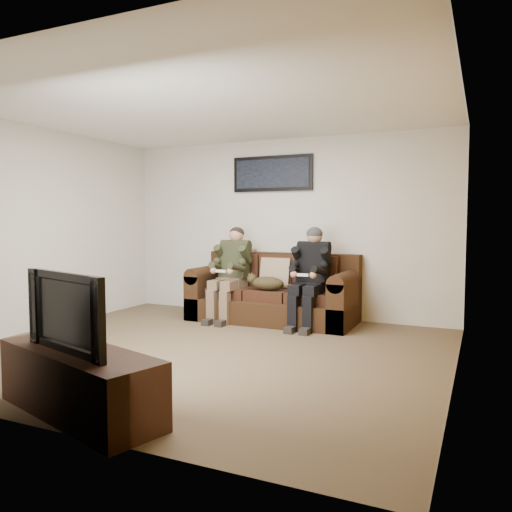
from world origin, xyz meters
The scene contains 16 objects.
floor centered at (0.00, 0.00, 0.00)m, with size 5.00×5.00×0.00m, color brown.
ceiling centered at (0.00, 0.00, 2.60)m, with size 5.00×5.00×0.00m, color silver.
wall_back centered at (0.00, 2.25, 1.30)m, with size 5.00×5.00×0.00m, color beige.
wall_front centered at (0.00, -2.25, 1.30)m, with size 5.00×5.00×0.00m, color beige.
wall_left centered at (-2.50, 0.00, 1.30)m, with size 4.50×4.50×0.00m, color beige.
wall_right centered at (2.50, 0.00, 1.30)m, with size 4.50×4.50×0.00m, color beige.
accent_wall_right centered at (2.49, 0.00, 1.30)m, with size 4.50×4.50×0.00m, color #A86910.
sofa centered at (0.04, 1.83, 0.35)m, with size 2.29×0.99×0.94m.
throw_pillow centered at (0.04, 1.87, 0.67)m, with size 0.44×0.12×0.42m, color #9E8067.
throw_blanket centered at (-0.66, 2.12, 0.94)m, with size 0.47×0.23×0.08m, color tan.
person_left centered at (-0.55, 1.64, 0.74)m, with size 0.51×0.87×1.31m.
person_right centered at (0.63, 1.64, 0.75)m, with size 0.51×0.86×1.32m.
cat centered at (0.02, 1.56, 0.56)m, with size 0.66×0.26×0.24m.
framed_poster centered at (-0.16, 2.22, 2.10)m, with size 1.25×0.05×0.52m.
tv_stand centered at (0.07, -1.95, 0.24)m, with size 1.51×0.49×0.47m, color #321B10.
television centered at (0.07, -1.95, 0.76)m, with size 0.99×0.13×0.57m, color black.
Camera 1 is at (2.70, -4.63, 1.40)m, focal length 35.00 mm.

